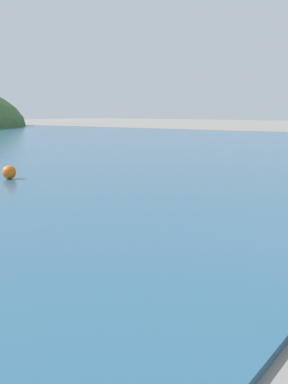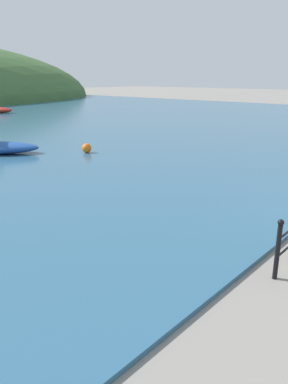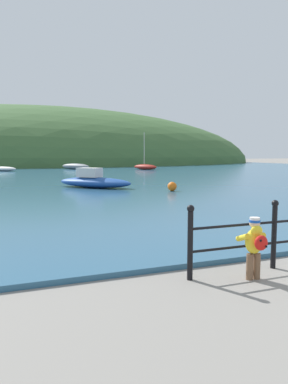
% 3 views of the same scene
% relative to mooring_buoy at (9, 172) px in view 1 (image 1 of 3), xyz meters
% --- Properties ---
extents(mooring_buoy, '(0.46, 0.46, 0.46)m').
position_rel_mooring_buoy_xyz_m(mooring_buoy, '(0.00, 0.00, 0.00)').
color(mooring_buoy, orange).
rests_on(mooring_buoy, water).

